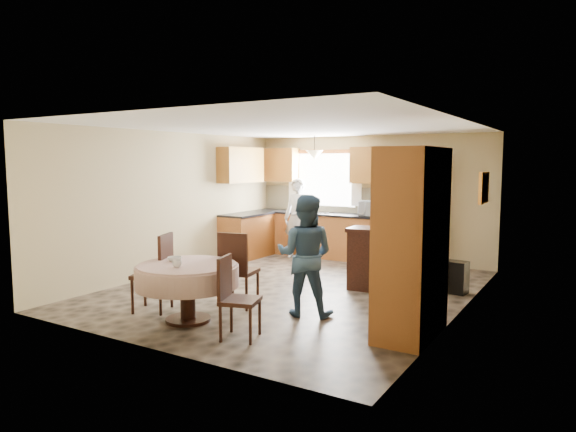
# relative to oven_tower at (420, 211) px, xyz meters

# --- Properties ---
(floor) EXTENTS (5.00, 6.00, 0.01)m
(floor) POSITION_rel_oven_tower_xyz_m (-1.15, -2.69, -1.06)
(floor) COLOR #6D5C4C
(floor) RESTS_ON ground
(ceiling) EXTENTS (5.00, 6.00, 0.01)m
(ceiling) POSITION_rel_oven_tower_xyz_m (-1.15, -2.69, 1.44)
(ceiling) COLOR white
(ceiling) RESTS_ON wall_back
(wall_back) EXTENTS (5.00, 0.02, 2.50)m
(wall_back) POSITION_rel_oven_tower_xyz_m (-1.15, 0.31, 0.19)
(wall_back) COLOR tan
(wall_back) RESTS_ON floor
(wall_front) EXTENTS (5.00, 0.02, 2.50)m
(wall_front) POSITION_rel_oven_tower_xyz_m (-1.15, -5.69, 0.19)
(wall_front) COLOR tan
(wall_front) RESTS_ON floor
(wall_left) EXTENTS (0.02, 6.00, 2.50)m
(wall_left) POSITION_rel_oven_tower_xyz_m (-3.65, -2.69, 0.19)
(wall_left) COLOR tan
(wall_left) RESTS_ON floor
(wall_right) EXTENTS (0.02, 6.00, 2.50)m
(wall_right) POSITION_rel_oven_tower_xyz_m (1.35, -2.69, 0.19)
(wall_right) COLOR tan
(wall_right) RESTS_ON floor
(window) EXTENTS (1.40, 0.03, 1.10)m
(window) POSITION_rel_oven_tower_xyz_m (-2.15, 0.29, 0.54)
(window) COLOR white
(window) RESTS_ON wall_back
(curtain_left) EXTENTS (0.22, 0.02, 1.15)m
(curtain_left) POSITION_rel_oven_tower_xyz_m (-2.90, 0.24, 0.59)
(curtain_left) COLOR white
(curtain_left) RESTS_ON wall_back
(curtain_right) EXTENTS (0.22, 0.02, 1.15)m
(curtain_right) POSITION_rel_oven_tower_xyz_m (-1.40, 0.24, 0.59)
(curtain_right) COLOR white
(curtain_right) RESTS_ON wall_back
(base_cab_back) EXTENTS (3.30, 0.60, 0.88)m
(base_cab_back) POSITION_rel_oven_tower_xyz_m (-2.00, 0.01, -0.62)
(base_cab_back) COLOR #C67034
(base_cab_back) RESTS_ON floor
(counter_back) EXTENTS (3.30, 0.64, 0.04)m
(counter_back) POSITION_rel_oven_tower_xyz_m (-2.00, 0.01, -0.16)
(counter_back) COLOR black
(counter_back) RESTS_ON base_cab_back
(base_cab_left) EXTENTS (0.60, 1.20, 0.88)m
(base_cab_left) POSITION_rel_oven_tower_xyz_m (-3.35, -0.89, -0.62)
(base_cab_left) COLOR #C67034
(base_cab_left) RESTS_ON floor
(counter_left) EXTENTS (0.64, 1.20, 0.04)m
(counter_left) POSITION_rel_oven_tower_xyz_m (-3.35, -0.89, -0.16)
(counter_left) COLOR black
(counter_left) RESTS_ON base_cab_left
(backsplash) EXTENTS (3.30, 0.02, 0.55)m
(backsplash) POSITION_rel_oven_tower_xyz_m (-2.00, 0.30, 0.12)
(backsplash) COLOR beige
(backsplash) RESTS_ON wall_back
(wall_cab_left) EXTENTS (0.85, 0.33, 0.72)m
(wall_cab_left) POSITION_rel_oven_tower_xyz_m (-3.20, 0.15, 0.85)
(wall_cab_left) COLOR #B5822D
(wall_cab_left) RESTS_ON wall_back
(wall_cab_right) EXTENTS (0.90, 0.33, 0.72)m
(wall_cab_right) POSITION_rel_oven_tower_xyz_m (-1.00, 0.15, 0.85)
(wall_cab_right) COLOR #B5822D
(wall_cab_right) RESTS_ON wall_back
(wall_cab_side) EXTENTS (0.33, 1.20, 0.72)m
(wall_cab_side) POSITION_rel_oven_tower_xyz_m (-3.48, -0.89, 0.85)
(wall_cab_side) COLOR #B5822D
(wall_cab_side) RESTS_ON wall_left
(oven_tower) EXTENTS (0.66, 0.62, 2.12)m
(oven_tower) POSITION_rel_oven_tower_xyz_m (0.00, 0.00, 0.00)
(oven_tower) COLOR #C67034
(oven_tower) RESTS_ON floor
(oven_upper) EXTENTS (0.56, 0.01, 0.45)m
(oven_upper) POSITION_rel_oven_tower_xyz_m (0.00, -0.31, 0.19)
(oven_upper) COLOR black
(oven_upper) RESTS_ON oven_tower
(oven_lower) EXTENTS (0.56, 0.01, 0.45)m
(oven_lower) POSITION_rel_oven_tower_xyz_m (0.00, -0.31, -0.31)
(oven_lower) COLOR black
(oven_lower) RESTS_ON oven_tower
(pendant) EXTENTS (0.36, 0.36, 0.18)m
(pendant) POSITION_rel_oven_tower_xyz_m (-2.15, -0.19, 1.06)
(pendant) COLOR beige
(pendant) RESTS_ON ceiling
(sideboard) EXTENTS (1.30, 0.63, 0.90)m
(sideboard) POSITION_rel_oven_tower_xyz_m (0.16, -2.05, -0.61)
(sideboard) COLOR #36180E
(sideboard) RESTS_ON floor
(space_heater) EXTENTS (0.39, 0.30, 0.49)m
(space_heater) POSITION_rel_oven_tower_xyz_m (1.05, -1.65, -0.82)
(space_heater) COLOR black
(space_heater) RESTS_ON floor
(cupboard) EXTENTS (0.56, 1.12, 2.13)m
(cupboard) POSITION_rel_oven_tower_xyz_m (1.07, -3.86, 0.01)
(cupboard) COLOR #C67034
(cupboard) RESTS_ON floor
(dining_table) EXTENTS (1.27, 1.27, 0.72)m
(dining_table) POSITION_rel_oven_tower_xyz_m (-1.46, -4.76, -0.50)
(dining_table) COLOR #36180E
(dining_table) RESTS_ON floor
(chair_left) EXTENTS (0.58, 0.58, 1.03)m
(chair_left) POSITION_rel_oven_tower_xyz_m (-2.10, -4.63, -0.49)
(chair_left) COLOR #36180E
(chair_left) RESTS_ON floor
(chair_back) EXTENTS (0.53, 0.53, 1.04)m
(chair_back) POSITION_rel_oven_tower_xyz_m (-1.30, -3.97, -0.49)
(chair_back) COLOR #36180E
(chair_back) RESTS_ON floor
(chair_right) EXTENTS (0.50, 0.50, 0.93)m
(chair_right) POSITION_rel_oven_tower_xyz_m (-0.60, -4.96, -0.55)
(chair_right) COLOR #36180E
(chair_right) RESTS_ON floor
(framed_picture) EXTENTS (0.06, 0.59, 0.49)m
(framed_picture) POSITION_rel_oven_tower_xyz_m (1.32, -1.13, 0.52)
(framed_picture) COLOR gold
(framed_picture) RESTS_ON wall_right
(microwave) EXTENTS (0.59, 0.46, 0.29)m
(microwave) POSITION_rel_oven_tower_xyz_m (-0.93, -0.04, 0.01)
(microwave) COLOR silver
(microwave) RESTS_ON counter_back
(person_sink) EXTENTS (0.60, 0.40, 1.65)m
(person_sink) POSITION_rel_oven_tower_xyz_m (-2.43, -0.39, -0.24)
(person_sink) COLOR silver
(person_sink) RESTS_ON floor
(person_dining) EXTENTS (0.89, 0.77, 1.56)m
(person_dining) POSITION_rel_oven_tower_xyz_m (-0.35, -3.77, -0.28)
(person_dining) COLOR #355574
(person_dining) RESTS_ON floor
(bowl_sideboard) EXTENTS (0.28, 0.28, 0.05)m
(bowl_sideboard) POSITION_rel_oven_tower_xyz_m (-0.05, -2.05, -0.13)
(bowl_sideboard) COLOR #B2B2B2
(bowl_sideboard) RESTS_ON sideboard
(bottle_sideboard) EXTENTS (0.13, 0.13, 0.33)m
(bottle_sideboard) POSITION_rel_oven_tower_xyz_m (0.40, -2.05, 0.01)
(bottle_sideboard) COLOR silver
(bottle_sideboard) RESTS_ON sideboard
(cup_table) EXTENTS (0.13, 0.13, 0.09)m
(cup_table) POSITION_rel_oven_tower_xyz_m (-1.43, -4.97, -0.30)
(cup_table) COLOR #B2B2B2
(cup_table) RESTS_ON dining_table
(bowl_table) EXTENTS (0.20, 0.20, 0.06)m
(bowl_table) POSITION_rel_oven_tower_xyz_m (-1.72, -4.71, -0.31)
(bowl_table) COLOR #B2B2B2
(bowl_table) RESTS_ON dining_table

